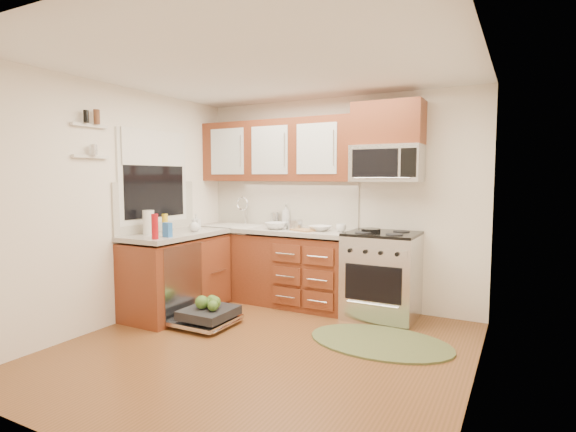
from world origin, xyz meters
The scene contains 38 objects.
floor centered at (0.00, 0.00, 0.00)m, with size 3.50×3.50×0.00m, color brown.
ceiling centered at (0.00, 0.00, 2.50)m, with size 3.50×3.50×0.00m, color white.
wall_back centered at (0.00, 1.75, 1.25)m, with size 3.50×0.04×2.50m, color white.
wall_front centered at (0.00, -1.75, 1.25)m, with size 3.50×0.04×2.50m, color white.
wall_left centered at (-1.75, 0.00, 1.25)m, with size 0.04×3.50×2.50m, color white.
wall_right centered at (1.75, 0.00, 1.25)m, with size 0.04×3.50×2.50m, color white.
base_cabinet_back centered at (-0.73, 1.45, 0.42)m, with size 2.05×0.60×0.85m, color #5F2B15.
base_cabinet_left centered at (-1.45, 0.52, 0.42)m, with size 0.60×1.25×0.85m, color #5F2B15.
countertop_back centered at (-0.72, 1.44, 0.90)m, with size 2.07×0.64×0.05m, color #B1AAA2.
countertop_left centered at (-1.44, 0.53, 0.90)m, with size 0.64×1.27×0.05m, color #B1AAA2.
backsplash_back centered at (-0.73, 1.74, 1.21)m, with size 2.05×0.02×0.57m, color beige.
backsplash_left centered at (-1.74, 0.52, 1.21)m, with size 0.02×1.25×0.57m, color beige.
upper_cabinets centered at (-0.73, 1.57, 1.88)m, with size 2.05×0.35×0.75m, color #5F2B15, non-canonical shape.
cabinet_over_mw centered at (0.68, 1.57, 2.13)m, with size 0.76×0.35×0.47m, color #5F2B15.
range centered at (0.68, 1.43, 0.47)m, with size 0.76×0.64×0.95m, color silver, non-canonical shape.
microwave centered at (0.68, 1.55, 1.70)m, with size 0.76×0.38×0.40m, color silver, non-canonical shape.
sink centered at (-1.25, 1.42, 0.80)m, with size 0.62×0.50×0.26m, color white, non-canonical shape.
dishwasher centered at (-0.86, 0.30, 0.10)m, with size 0.70×0.60×0.20m, color silver, non-canonical shape.
window centered at (-1.74, 0.50, 1.55)m, with size 0.03×1.05×1.05m, color white, non-canonical shape.
window_blind centered at (-1.71, 0.50, 1.88)m, with size 0.02×0.96×0.40m, color white.
shelf_upper centered at (-1.72, -0.35, 2.05)m, with size 0.04×0.40×0.03m, color white.
shelf_lower centered at (-1.72, -0.35, 1.75)m, with size 0.04×0.40×0.03m, color white.
rug centered at (0.89, 0.67, 0.01)m, with size 1.35×0.88×0.02m, color #636A3C, non-canonical shape.
skillet centered at (0.56, 1.39, 0.97)m, with size 0.21×0.21×0.04m, color black.
stock_pot centered at (-0.38, 1.40, 0.98)m, with size 0.20×0.20×0.12m, color silver.
cutting_board centered at (-0.23, 1.33, 0.94)m, with size 0.28×0.18×0.02m, color tan.
canister centered at (-0.80, 1.65, 1.01)m, with size 0.11×0.11×0.17m, color silver.
paper_towel_roll centered at (-1.58, 0.24, 1.06)m, with size 0.12×0.12×0.27m, color white.
mustard_bottle centered at (-1.57, 0.48, 1.03)m, with size 0.07×0.07×0.21m, color gold.
red_bottle centered at (-1.25, 0.00, 1.05)m, with size 0.07×0.07×0.26m, color #AA0E16.
wooden_box centered at (-1.58, 0.28, 0.99)m, with size 0.13×0.09×0.13m, color brown.
blue_carton centered at (-1.25, 0.18, 1.00)m, with size 0.09×0.06×0.15m, color blue.
bowl_a centered at (-0.06, 1.42, 0.96)m, with size 0.25×0.25×0.06m, color #999999.
bowl_b centered at (-0.60, 1.32, 0.97)m, with size 0.26×0.26×0.08m, color #999999.
cup centered at (0.19, 1.44, 0.97)m, with size 0.12×0.12×0.09m, color #999999.
soap_bottle_a centered at (-0.65, 1.68, 1.07)m, with size 0.11×0.11×0.28m, color #999999.
soap_bottle_b centered at (-1.41, 0.84, 1.02)m, with size 0.08×0.09×0.19m, color #999999.
soap_bottle_c centered at (-1.30, 0.67, 1.00)m, with size 0.12×0.12×0.15m, color #999999.
Camera 1 is at (2.05, -3.34, 1.55)m, focal length 28.00 mm.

